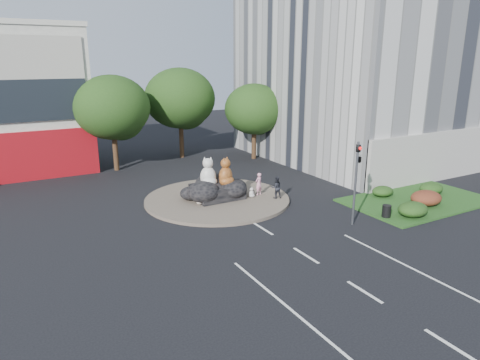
{
  "coord_description": "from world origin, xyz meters",
  "views": [
    {
      "loc": [
        -12.46,
        -15.44,
        9.46
      ],
      "look_at": [
        0.48,
        7.61,
        2.0
      ],
      "focal_mm": 32.0,
      "sensor_mm": 36.0,
      "label": 1
    }
  ],
  "objects_px": {
    "pedestrian_pink": "(259,184)",
    "litter_bin": "(387,211)",
    "cat_white": "(208,172)",
    "pedestrian_dark": "(276,187)",
    "kitten_white": "(252,192)",
    "kitten_calico": "(199,199)",
    "cat_tabby": "(226,171)"
  },
  "relations": [
    {
      "from": "kitten_calico",
      "to": "kitten_white",
      "type": "bearing_deg",
      "value": 25.58
    },
    {
      "from": "cat_white",
      "to": "litter_bin",
      "type": "bearing_deg",
      "value": -20.98
    },
    {
      "from": "pedestrian_pink",
      "to": "kitten_calico",
      "type": "bearing_deg",
      "value": -17.74
    },
    {
      "from": "pedestrian_dark",
      "to": "litter_bin",
      "type": "relative_size",
      "value": 2.04
    },
    {
      "from": "cat_tabby",
      "to": "pedestrian_pink",
      "type": "distance_m",
      "value": 2.65
    },
    {
      "from": "pedestrian_dark",
      "to": "litter_bin",
      "type": "xyz_separation_m",
      "value": [
        3.96,
        -6.22,
        -0.47
      ]
    },
    {
      "from": "cat_tabby",
      "to": "kitten_calico",
      "type": "bearing_deg",
      "value": 158.72
    },
    {
      "from": "cat_white",
      "to": "kitten_white",
      "type": "xyz_separation_m",
      "value": [
        2.77,
        -1.15,
        -1.57
      ]
    },
    {
      "from": "cat_white",
      "to": "kitten_calico",
      "type": "bearing_deg",
      "value": -118.85
    },
    {
      "from": "kitten_white",
      "to": "cat_tabby",
      "type": "bearing_deg",
      "value": 125.75
    },
    {
      "from": "pedestrian_dark",
      "to": "litter_bin",
      "type": "height_order",
      "value": "pedestrian_dark"
    },
    {
      "from": "kitten_white",
      "to": "kitten_calico",
      "type": "bearing_deg",
      "value": 144.99
    },
    {
      "from": "kitten_calico",
      "to": "pedestrian_dark",
      "type": "distance_m",
      "value": 5.41
    },
    {
      "from": "cat_white",
      "to": "litter_bin",
      "type": "xyz_separation_m",
      "value": [
        8.12,
        -8.37,
        -1.64
      ]
    },
    {
      "from": "pedestrian_dark",
      "to": "litter_bin",
      "type": "bearing_deg",
      "value": 133.95
    },
    {
      "from": "litter_bin",
      "to": "pedestrian_pink",
      "type": "bearing_deg",
      "value": 121.81
    },
    {
      "from": "cat_tabby",
      "to": "pedestrian_pink",
      "type": "bearing_deg",
      "value": -43.49
    },
    {
      "from": "pedestrian_pink",
      "to": "litter_bin",
      "type": "distance_m",
      "value": 8.79
    },
    {
      "from": "pedestrian_pink",
      "to": "cat_tabby",
      "type": "bearing_deg",
      "value": -28.41
    },
    {
      "from": "cat_white",
      "to": "kitten_white",
      "type": "height_order",
      "value": "cat_white"
    },
    {
      "from": "kitten_white",
      "to": "litter_bin",
      "type": "height_order",
      "value": "kitten_white"
    },
    {
      "from": "cat_white",
      "to": "litter_bin",
      "type": "relative_size",
      "value": 2.74
    },
    {
      "from": "cat_tabby",
      "to": "pedestrian_pink",
      "type": "height_order",
      "value": "cat_tabby"
    },
    {
      "from": "kitten_calico",
      "to": "litter_bin",
      "type": "bearing_deg",
      "value": -8.5
    },
    {
      "from": "cat_tabby",
      "to": "kitten_calico",
      "type": "distance_m",
      "value": 2.69
    },
    {
      "from": "cat_white",
      "to": "pedestrian_pink",
      "type": "xyz_separation_m",
      "value": [
        3.49,
        -0.91,
        -1.14
      ]
    },
    {
      "from": "cat_white",
      "to": "pedestrian_dark",
      "type": "relative_size",
      "value": 1.35
    },
    {
      "from": "cat_tabby",
      "to": "kitten_white",
      "type": "distance_m",
      "value": 2.36
    },
    {
      "from": "pedestrian_pink",
      "to": "litter_bin",
      "type": "xyz_separation_m",
      "value": [
        4.63,
        -7.46,
        -0.5
      ]
    },
    {
      "from": "cat_tabby",
      "to": "kitten_white",
      "type": "bearing_deg",
      "value": -55.89
    },
    {
      "from": "cat_tabby",
      "to": "litter_bin",
      "type": "distance_m",
      "value": 10.72
    },
    {
      "from": "cat_white",
      "to": "pedestrian_dark",
      "type": "xyz_separation_m",
      "value": [
        4.16,
        -2.15,
        -1.17
      ]
    }
  ]
}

